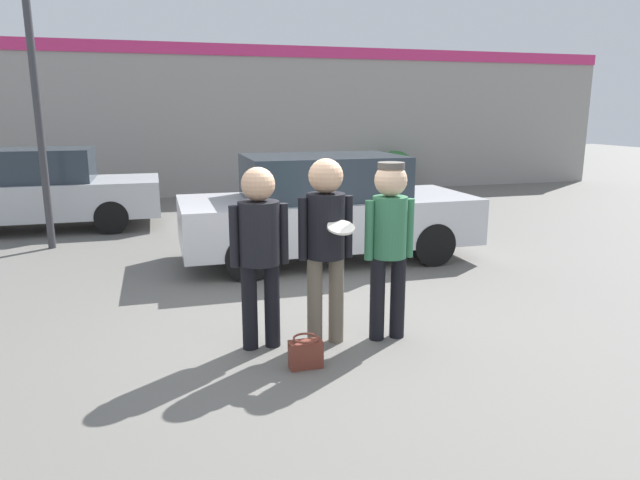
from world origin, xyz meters
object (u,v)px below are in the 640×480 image
Objects in this scene: person_left at (259,241)px; parked_car_far at (31,190)px; person_right at (389,234)px; street_lamp at (50,49)px; person_middle_with_frisbee at (326,233)px; shrub at (395,172)px; parked_car_near at (327,208)px; handbag at (306,353)px.

person_left is 7.55m from parked_car_far.
person_right is 0.38× the size of parked_car_far.
person_left is at bearing -64.70° from street_lamp.
shrub is (4.96, 9.80, -0.53)m from person_middle_with_frisbee.
person_right is 1.53× the size of shrub.
street_lamp is (-3.65, 5.17, 2.12)m from person_right.
person_middle_with_frisbee is 3.33m from parked_car_near.
street_lamp is (-2.39, 5.05, 2.14)m from person_left.
person_left is 3.51m from parked_car_near.
street_lamp reaches higher than parked_car_near.
street_lamp is at bearing 120.57° from person_middle_with_frisbee.
person_middle_with_frisbee is at bearing 56.05° from handbag.
parked_car_far reaches higher than shrub.
parked_car_far is (-4.50, 6.93, -0.31)m from person_right.
person_middle_with_frisbee is 1.03× the size of person_right.
person_right is 10.77m from shrub.
shrub is (4.00, 6.62, -0.21)m from parked_car_near.
person_right is at bearing -95.78° from parked_car_near.
person_right is 8.27m from parked_car_far.
person_middle_with_frisbee is 0.41× the size of parked_car_near.
person_left reaches higher than parked_car_far.
person_right reaches higher than parked_car_near.
parked_car_near is at bearing 62.89° from person_left.
parked_car_far is at bearing 122.98° from person_right.
handbag is at bearing -117.21° from shrub.
person_middle_with_frisbee reaches higher than parked_car_near.
person_right is 1.42m from handbag.
person_left is 0.34× the size of street_lamp.
person_middle_with_frisbee is at bearing -106.82° from parked_car_near.
person_left is 0.64m from person_middle_with_frisbee.
person_middle_with_frisbee is (0.63, -0.06, 0.05)m from person_left.
parked_car_far is at bearing 119.36° from person_middle_with_frisbee.
street_lamp is (-3.02, 5.12, 2.09)m from person_middle_with_frisbee.
person_middle_with_frisbee is 1.57× the size of shrub.
parked_car_near reaches higher than parked_car_far.
shrub is at bearing 62.79° from handbag.
parked_car_far is at bearing 115.60° from handbag.
person_middle_with_frisbee is 0.64m from person_right.
parked_car_far is 0.92× the size of street_lamp.
person_right is 6.68m from street_lamp.
parked_car_far is 8.20m from handbag.
person_right is (1.27, -0.12, 0.02)m from person_left.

